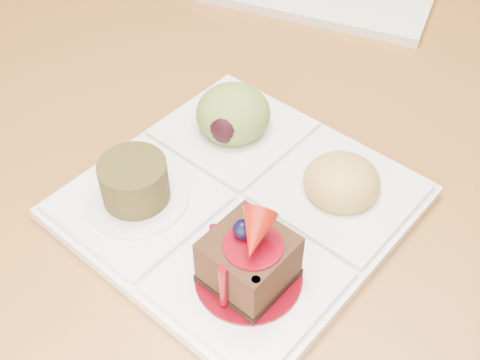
% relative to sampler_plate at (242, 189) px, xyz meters
% --- Properties ---
extents(ground, '(6.00, 6.00, 0.00)m').
position_rel_sampler_plate_xyz_m(ground, '(0.05, 0.57, -0.77)').
color(ground, '#4F3316').
extents(sampler_plate, '(0.33, 0.33, 0.10)m').
position_rel_sampler_plate_xyz_m(sampler_plate, '(0.00, 0.00, 0.00)').
color(sampler_plate, white).
rests_on(sampler_plate, dining_table).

